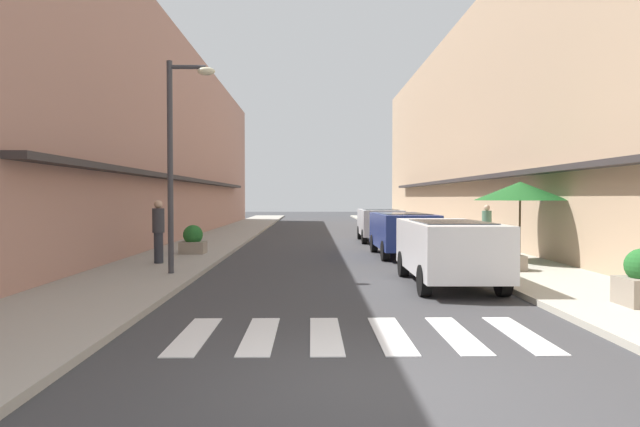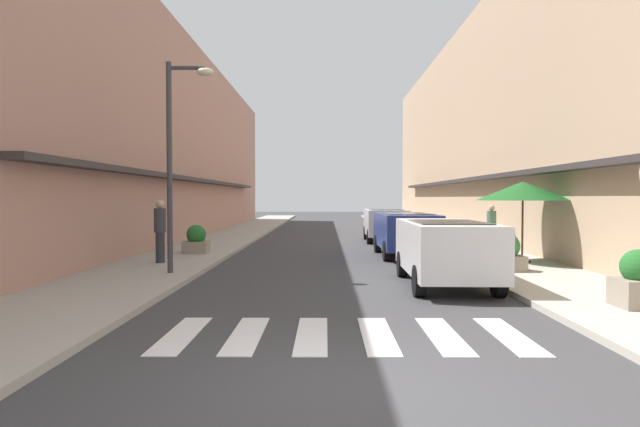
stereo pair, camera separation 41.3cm
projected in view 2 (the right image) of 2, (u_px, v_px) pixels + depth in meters
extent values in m
plane|color=#38383A|center=(332.00, 242.00, 24.51)|extent=(103.69, 103.69, 0.00)
cube|color=#9E998E|center=(221.00, 241.00, 24.56)|extent=(2.99, 65.99, 0.12)
cube|color=#ADA899|center=(443.00, 241.00, 24.46)|extent=(2.99, 65.99, 0.12)
cube|color=#A87A6B|center=(142.00, 141.00, 25.82)|extent=(5.00, 44.42, 9.37)
cube|color=#332D2D|center=(200.00, 181.00, 25.85)|extent=(0.50, 31.09, 0.16)
cube|color=tan|center=(523.00, 128.00, 25.62)|extent=(5.00, 44.42, 10.55)
cube|color=#332D2D|center=(464.00, 180.00, 25.72)|extent=(0.50, 31.09, 0.16)
cube|color=silver|center=(181.00, 335.00, 7.95)|extent=(0.45, 2.20, 0.01)
cube|color=silver|center=(247.00, 335.00, 7.94)|extent=(0.45, 2.20, 0.01)
cube|color=silver|center=(312.00, 335.00, 7.93)|extent=(0.45, 2.20, 0.01)
cube|color=silver|center=(377.00, 335.00, 7.93)|extent=(0.45, 2.20, 0.01)
cube|color=silver|center=(443.00, 335.00, 7.92)|extent=(0.45, 2.20, 0.01)
cube|color=silver|center=(509.00, 335.00, 7.91)|extent=(0.45, 2.20, 0.01)
cube|color=silver|center=(445.00, 247.00, 12.36)|extent=(1.82, 4.26, 1.13)
cube|color=black|center=(447.00, 234.00, 12.13)|extent=(1.51, 2.39, 0.56)
cylinder|color=black|center=(402.00, 264.00, 13.79)|extent=(0.23, 0.64, 0.64)
cylinder|color=black|center=(466.00, 264.00, 13.74)|extent=(0.23, 0.64, 0.64)
cylinder|color=black|center=(419.00, 281.00, 11.00)|extent=(0.23, 0.64, 0.64)
cylinder|color=black|center=(499.00, 281.00, 10.96)|extent=(0.23, 0.64, 0.64)
cube|color=navy|center=(405.00, 230.00, 18.51)|extent=(1.79, 4.24, 1.13)
cube|color=black|center=(406.00, 222.00, 18.29)|extent=(1.49, 2.38, 0.56)
cylinder|color=black|center=(378.00, 244.00, 19.92)|extent=(0.23, 0.64, 0.64)
cylinder|color=black|center=(421.00, 244.00, 19.92)|extent=(0.23, 0.64, 0.64)
cylinder|color=black|center=(387.00, 251.00, 17.13)|extent=(0.23, 0.64, 0.64)
cylinder|color=black|center=(438.00, 251.00, 17.13)|extent=(0.23, 0.64, 0.64)
cube|color=silver|center=(385.00, 222.00, 24.73)|extent=(1.82, 4.07, 1.13)
cube|color=black|center=(386.00, 216.00, 24.52)|extent=(1.51, 2.29, 0.56)
cylinder|color=black|center=(366.00, 233.00, 26.10)|extent=(0.23, 0.64, 0.64)
cylinder|color=black|center=(399.00, 233.00, 26.05)|extent=(0.23, 0.64, 0.64)
cylinder|color=black|center=(370.00, 237.00, 23.43)|extent=(0.23, 0.64, 0.64)
cylinder|color=black|center=(407.00, 237.00, 23.39)|extent=(0.23, 0.64, 0.64)
cylinder|color=#38383D|center=(170.00, 168.00, 13.62)|extent=(0.14, 0.14, 5.24)
cylinder|color=#38383D|center=(187.00, 68.00, 13.55)|extent=(0.90, 0.10, 0.10)
ellipsoid|color=beige|center=(205.00, 72.00, 13.54)|extent=(0.44, 0.28, 0.20)
cylinder|color=#262626|center=(522.00, 261.00, 16.00)|extent=(0.48, 0.48, 0.06)
cylinder|color=#4C3823|center=(522.00, 226.00, 15.97)|extent=(0.06, 0.06, 2.07)
cone|color=#19511E|center=(523.00, 191.00, 15.94)|extent=(2.68, 2.68, 0.55)
cube|color=gray|center=(638.00, 293.00, 9.37)|extent=(0.73, 0.73, 0.49)
sphere|color=#236628|center=(639.00, 267.00, 9.35)|extent=(0.60, 0.60, 0.60)
cube|color=gray|center=(506.00, 263.00, 14.09)|extent=(0.83, 0.83, 0.39)
sphere|color=#2D7533|center=(507.00, 246.00, 14.08)|extent=(0.67, 0.67, 0.67)
cube|color=gray|center=(196.00, 247.00, 18.54)|extent=(0.81, 0.81, 0.39)
sphere|color=#236628|center=(196.00, 235.00, 18.53)|extent=(0.66, 0.66, 0.66)
cylinder|color=#282B33|center=(160.00, 247.00, 15.78)|extent=(0.26, 0.26, 0.88)
cylinder|color=#333338|center=(160.00, 220.00, 15.75)|extent=(0.34, 0.34, 0.69)
sphere|color=tan|center=(160.00, 204.00, 15.74)|extent=(0.24, 0.24, 0.24)
cylinder|color=#282B33|center=(491.00, 239.00, 19.66)|extent=(0.26, 0.26, 0.78)
cylinder|color=#4C7259|center=(491.00, 219.00, 19.64)|extent=(0.34, 0.34, 0.62)
sphere|color=tan|center=(492.00, 208.00, 19.63)|extent=(0.21, 0.21, 0.21)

